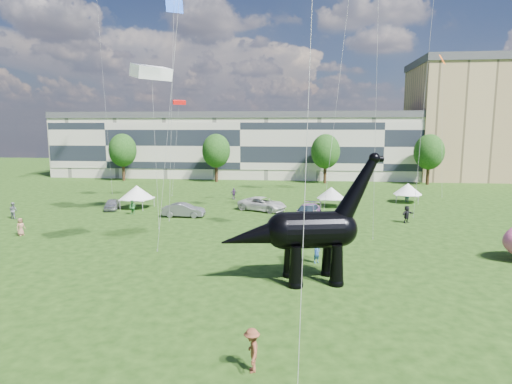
# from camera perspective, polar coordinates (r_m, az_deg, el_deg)

# --- Properties ---
(ground) EXTENTS (220.00, 220.00, 0.00)m
(ground) POSITION_cam_1_polar(r_m,az_deg,el_deg) (27.16, -2.24, -13.03)
(ground) COLOR #16330C
(ground) RESTS_ON ground
(terrace_row) EXTENTS (78.00, 11.00, 12.00)m
(terrace_row) POSITION_cam_1_polar(r_m,az_deg,el_deg) (87.85, -1.60, 5.95)
(terrace_row) COLOR beige
(terrace_row) RESTS_ON ground
(apartment_block) EXTENTS (28.00, 18.00, 22.00)m
(apartment_block) POSITION_cam_1_polar(r_m,az_deg,el_deg) (97.04, 28.34, 8.14)
(apartment_block) COLOR tan
(apartment_block) RESTS_ON ground
(tree_far_left) EXTENTS (5.20, 5.20, 9.44)m
(tree_far_left) POSITION_cam_1_polar(r_m,az_deg,el_deg) (85.03, -17.38, 5.67)
(tree_far_left) COLOR #382314
(tree_far_left) RESTS_ON ground
(tree_mid_left) EXTENTS (5.20, 5.20, 9.44)m
(tree_mid_left) POSITION_cam_1_polar(r_m,az_deg,el_deg) (79.63, -5.34, 5.85)
(tree_mid_left) COLOR #382314
(tree_mid_left) RESTS_ON ground
(tree_mid_right) EXTENTS (5.20, 5.20, 9.44)m
(tree_mid_right) POSITION_cam_1_polar(r_m,az_deg,el_deg) (78.19, 9.26, 5.73)
(tree_mid_right) COLOR #382314
(tree_mid_right) RESTS_ON ground
(tree_far_right) EXTENTS (5.20, 5.20, 9.44)m
(tree_far_right) POSITION_cam_1_polar(r_m,az_deg,el_deg) (81.19, 22.10, 5.32)
(tree_far_right) COLOR #382314
(tree_far_right) RESTS_ON ground
(dinosaur_sculpture) EXTENTS (10.72, 4.06, 8.75)m
(dinosaur_sculpture) POSITION_cam_1_polar(r_m,az_deg,el_deg) (27.95, 6.70, -5.34)
(dinosaur_sculpture) COLOR black
(dinosaur_sculpture) RESTS_ON ground
(car_silver) EXTENTS (2.57, 4.17, 1.33)m
(car_silver) POSITION_cam_1_polar(r_m,az_deg,el_deg) (55.56, -18.65, -1.56)
(car_silver) COLOR #BABBBF
(car_silver) RESTS_ON ground
(car_grey) EXTENTS (4.73, 1.67, 1.55)m
(car_grey) POSITION_cam_1_polar(r_m,az_deg,el_deg) (49.06, -9.60, -2.39)
(car_grey) COLOR slate
(car_grey) RESTS_ON ground
(car_white) EXTENTS (6.55, 4.90, 1.65)m
(car_white) POSITION_cam_1_polar(r_m,az_deg,el_deg) (51.93, 0.85, -1.61)
(car_white) COLOR silver
(car_white) RESTS_ON ground
(car_dark) EXTENTS (3.59, 6.08, 1.65)m
(car_dark) POSITION_cam_1_polar(r_m,az_deg,el_deg) (47.33, 6.85, -2.67)
(car_dark) COLOR #595960
(car_dark) RESTS_ON ground
(gazebo_near) EXTENTS (3.64, 3.64, 2.53)m
(gazebo_near) POSITION_cam_1_polar(r_m,az_deg,el_deg) (55.29, 10.00, -0.12)
(gazebo_near) COLOR silver
(gazebo_near) RESTS_ON ground
(gazebo_far) EXTENTS (4.52, 4.52, 2.60)m
(gazebo_far) POSITION_cam_1_polar(r_m,az_deg,el_deg) (61.03, 19.58, 0.37)
(gazebo_far) COLOR white
(gazebo_far) RESTS_ON ground
(gazebo_left) EXTENTS (4.62, 4.62, 2.88)m
(gazebo_left) POSITION_cam_1_polar(r_m,az_deg,el_deg) (55.39, -15.60, -0.03)
(gazebo_left) COLOR white
(gazebo_left) RESTS_ON ground
(visitors) EXTENTS (46.94, 43.84, 1.86)m
(visitors) POSITION_cam_1_polar(r_m,az_deg,el_deg) (41.24, -4.63, -4.23)
(visitors) COLOR #2A589C
(visitors) RESTS_ON ground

